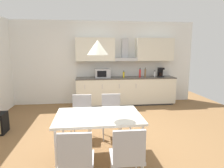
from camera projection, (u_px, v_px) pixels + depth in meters
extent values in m
cube|color=brown|center=(105.00, 137.00, 4.11)|extent=(8.10, 8.27, 0.02)
cube|color=white|center=(97.00, 63.00, 6.63)|extent=(6.48, 0.10, 2.69)
cube|color=#333333|center=(126.00, 103.00, 6.61)|extent=(3.04, 0.57, 0.05)
cube|color=silver|center=(126.00, 90.00, 6.53)|extent=(3.17, 0.62, 0.81)
cube|color=#4C4742|center=(126.00, 78.00, 6.46)|extent=(3.19, 0.64, 0.03)
cube|color=silver|center=(85.00, 87.00, 6.03)|extent=(0.01, 0.01, 0.14)
cube|color=silver|center=(102.00, 87.00, 6.09)|extent=(0.01, 0.01, 0.14)
cube|color=silver|center=(119.00, 86.00, 6.15)|extent=(0.01, 0.01, 0.14)
cube|color=silver|center=(136.00, 86.00, 6.22)|extent=(0.01, 0.01, 0.14)
cube|color=silver|center=(124.00, 69.00, 6.71)|extent=(3.17, 0.02, 0.50)
cube|color=silver|center=(95.00, 49.00, 6.33)|extent=(1.23, 0.34, 0.73)
cube|color=silver|center=(154.00, 50.00, 6.57)|extent=(1.23, 0.34, 0.73)
cube|color=#B7BABF|center=(125.00, 59.00, 6.48)|extent=(0.72, 0.40, 0.10)
cube|color=#B7BABF|center=(125.00, 49.00, 6.53)|extent=(0.20, 0.16, 0.68)
cube|color=#ADADB2|center=(103.00, 73.00, 6.35)|extent=(0.48, 0.34, 0.28)
cube|color=black|center=(102.00, 74.00, 6.17)|extent=(0.29, 0.01, 0.20)
cube|color=black|center=(161.00, 76.00, 6.60)|extent=(0.18, 0.18, 0.02)
cylinder|color=black|center=(161.00, 74.00, 6.58)|extent=(0.12, 0.12, 0.12)
cube|color=black|center=(160.00, 72.00, 6.63)|extent=(0.16, 0.08, 0.30)
cube|color=black|center=(161.00, 69.00, 6.55)|extent=(0.18, 0.16, 0.06)
cylinder|color=red|center=(140.00, 73.00, 6.44)|extent=(0.06, 0.06, 0.25)
cylinder|color=black|center=(140.00, 69.00, 6.42)|extent=(0.02, 0.02, 0.06)
cylinder|color=yellow|center=(124.00, 75.00, 6.39)|extent=(0.06, 0.06, 0.18)
cylinder|color=black|center=(124.00, 71.00, 6.38)|extent=(0.02, 0.02, 0.04)
cylinder|color=white|center=(155.00, 74.00, 6.58)|extent=(0.06, 0.06, 0.18)
cylinder|color=black|center=(155.00, 71.00, 6.56)|extent=(0.02, 0.02, 0.04)
cylinder|color=brown|center=(145.00, 73.00, 6.46)|extent=(0.06, 0.06, 0.26)
cylinder|color=black|center=(145.00, 68.00, 6.43)|extent=(0.02, 0.02, 0.06)
cube|color=silver|center=(98.00, 116.00, 3.16)|extent=(1.35, 0.94, 0.04)
cylinder|color=silver|center=(56.00, 153.00, 2.75)|extent=(0.04, 0.04, 0.71)
cylinder|color=silver|center=(142.00, 148.00, 2.90)|extent=(0.04, 0.04, 0.71)
cylinder|color=silver|center=(63.00, 130.00, 3.55)|extent=(0.04, 0.04, 0.71)
cylinder|color=silver|center=(130.00, 127.00, 3.70)|extent=(0.04, 0.04, 0.71)
cube|color=#B2B2B7|center=(81.00, 118.00, 3.93)|extent=(0.44, 0.44, 0.04)
cube|color=#B2B2B7|center=(82.00, 104.00, 4.07)|extent=(0.38, 0.08, 0.40)
cylinder|color=silver|center=(89.00, 132.00, 3.80)|extent=(0.02, 0.02, 0.43)
cylinder|color=silver|center=(71.00, 132.00, 3.80)|extent=(0.02, 0.02, 0.43)
cylinder|color=silver|center=(91.00, 126.00, 4.14)|extent=(0.02, 0.02, 0.43)
cylinder|color=silver|center=(74.00, 126.00, 4.13)|extent=(0.02, 0.02, 0.43)
cube|color=#B2B2B7|center=(77.00, 160.00, 2.42)|extent=(0.42, 0.42, 0.04)
cube|color=#B2B2B7|center=(75.00, 150.00, 2.20)|extent=(0.38, 0.06, 0.40)
cube|color=#B2B2B7|center=(126.00, 156.00, 2.49)|extent=(0.41, 0.41, 0.04)
cube|color=#B2B2B7|center=(129.00, 147.00, 2.28)|extent=(0.38, 0.05, 0.40)
cylinder|color=silver|center=(111.00, 167.00, 2.68)|extent=(0.02, 0.02, 0.43)
cylinder|color=silver|center=(136.00, 165.00, 2.71)|extent=(0.02, 0.02, 0.43)
cube|color=#B2B2B7|center=(112.00, 116.00, 4.00)|extent=(0.42, 0.42, 0.04)
cube|color=#B2B2B7|center=(111.00, 103.00, 4.14)|extent=(0.38, 0.06, 0.40)
cylinder|color=silver|center=(121.00, 130.00, 3.89)|extent=(0.02, 0.02, 0.43)
cylinder|color=silver|center=(103.00, 131.00, 3.86)|extent=(0.02, 0.02, 0.43)
cylinder|color=silver|center=(119.00, 124.00, 4.22)|extent=(0.02, 0.02, 0.43)
cylinder|color=silver|center=(103.00, 125.00, 4.20)|extent=(0.02, 0.02, 0.43)
cone|color=silver|center=(98.00, 47.00, 2.98)|extent=(0.32, 0.32, 0.22)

